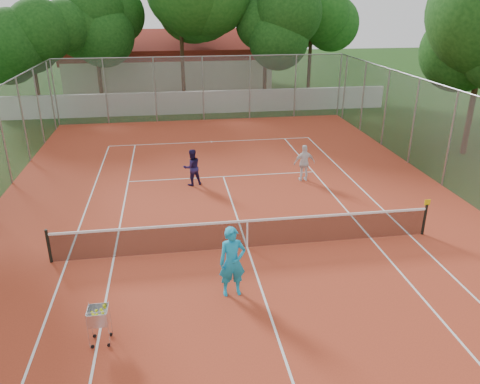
{
  "coord_description": "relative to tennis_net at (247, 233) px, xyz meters",
  "views": [
    {
      "loc": [
        -2.18,
        -12.81,
        7.31
      ],
      "look_at": [
        0.0,
        1.5,
        1.3
      ],
      "focal_mm": 35.0,
      "sensor_mm": 36.0,
      "label": 1
    }
  ],
  "objects": [
    {
      "name": "ground",
      "position": [
        0.0,
        0.0,
        -0.51
      ],
      "size": [
        120.0,
        120.0,
        0.0
      ],
      "primitive_type": "plane",
      "color": "#16350E",
      "rests_on": "ground"
    },
    {
      "name": "court_pad",
      "position": [
        0.0,
        0.0,
        -0.5
      ],
      "size": [
        18.0,
        34.0,
        0.02
      ],
      "primitive_type": "cube",
      "color": "#B33E22",
      "rests_on": "ground"
    },
    {
      "name": "court_lines",
      "position": [
        0.0,
        0.0,
        -0.49
      ],
      "size": [
        10.98,
        23.78,
        0.01
      ],
      "primitive_type": "cube",
      "color": "white",
      "rests_on": "court_pad"
    },
    {
      "name": "tennis_net",
      "position": [
        0.0,
        0.0,
        0.0
      ],
      "size": [
        11.88,
        0.1,
        0.98
      ],
      "primitive_type": "cube",
      "color": "black",
      "rests_on": "court_pad"
    },
    {
      "name": "perimeter_fence",
      "position": [
        0.0,
        0.0,
        1.49
      ],
      "size": [
        18.0,
        34.0,
        4.0
      ],
      "primitive_type": "cube",
      "color": "slate",
      "rests_on": "ground"
    },
    {
      "name": "boundary_wall",
      "position": [
        0.0,
        19.0,
        0.24
      ],
      "size": [
        26.0,
        0.3,
        1.5
      ],
      "primitive_type": "cube",
      "color": "white",
      "rests_on": "ground"
    },
    {
      "name": "clubhouse",
      "position": [
        -2.0,
        29.0,
        1.69
      ],
      "size": [
        16.4,
        9.0,
        4.4
      ],
      "primitive_type": "cube",
      "color": "beige",
      "rests_on": "ground"
    },
    {
      "name": "tropical_trees",
      "position": [
        0.0,
        22.0,
        4.49
      ],
      "size": [
        29.0,
        19.0,
        10.0
      ],
      "primitive_type": "cube",
      "color": "#0D340D",
      "rests_on": "ground"
    },
    {
      "name": "player_near",
      "position": [
        -0.8,
        -2.41,
        0.48
      ],
      "size": [
        0.74,
        0.52,
        1.95
      ],
      "primitive_type": "imported",
      "rotation": [
        0.0,
        0.0,
        0.08
      ],
      "color": "#189BCC",
      "rests_on": "court_pad"
    },
    {
      "name": "player_far_left",
      "position": [
        -1.39,
        5.65,
        0.29
      ],
      "size": [
        0.9,
        0.78,
        1.56
      ],
      "primitive_type": "imported",
      "rotation": [
        0.0,
        0.0,
        3.44
      ],
      "color": "#201848",
      "rests_on": "court_pad"
    },
    {
      "name": "player_far_right",
      "position": [
        3.38,
        5.45,
        0.3
      ],
      "size": [
        0.94,
        0.43,
        1.58
      ],
      "primitive_type": "imported",
      "rotation": [
        0.0,
        0.0,
        3.19
      ],
      "color": "silver",
      "rests_on": "court_pad"
    },
    {
      "name": "ball_hopper",
      "position": [
        -4.02,
        -3.86,
        0.01
      ],
      "size": [
        0.58,
        0.58,
        1.0
      ],
      "primitive_type": "cube",
      "rotation": [
        0.0,
        0.0,
        0.24
      ],
      "color": "silver",
      "rests_on": "court_pad"
    }
  ]
}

